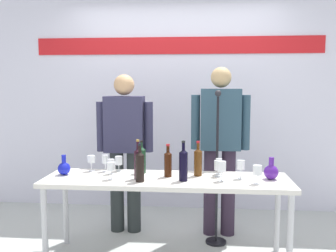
{
  "coord_description": "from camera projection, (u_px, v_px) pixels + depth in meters",
  "views": [
    {
      "loc": [
        0.28,
        -3.08,
        1.52
      ],
      "look_at": [
        0.0,
        0.15,
        1.16
      ],
      "focal_mm": 39.37,
      "sensor_mm": 36.0,
      "label": 1
    }
  ],
  "objects": [
    {
      "name": "back_wall",
      "position": [
        177.0,
        87.0,
        4.5
      ],
      "size": [
        4.89,
        0.11,
        3.0
      ],
      "color": "silver",
      "rests_on": "ground"
    },
    {
      "name": "display_table",
      "position": [
        166.0,
        185.0,
        3.17
      ],
      "size": [
        2.11,
        0.58,
        0.73
      ],
      "color": "silver",
      "rests_on": "ground"
    },
    {
      "name": "decanter_blue_left",
      "position": [
        64.0,
        168.0,
        3.26
      ],
      "size": [
        0.11,
        0.11,
        0.18
      ],
      "color": "#151DB8",
      "rests_on": "display_table"
    },
    {
      "name": "decanter_blue_right",
      "position": [
        271.0,
        171.0,
        3.11
      ],
      "size": [
        0.12,
        0.12,
        0.19
      ],
      "color": "#4E1D91",
      "rests_on": "display_table"
    },
    {
      "name": "presenter_left",
      "position": [
        125.0,
        143.0,
        3.77
      ],
      "size": [
        0.58,
        0.22,
        1.63
      ],
      "color": "#272E2E",
      "rests_on": "ground"
    },
    {
      "name": "presenter_right",
      "position": [
        220.0,
        141.0,
        3.68
      ],
      "size": [
        0.58,
        0.22,
        1.7
      ],
      "color": "#322437",
      "rests_on": "ground"
    },
    {
      "name": "wine_bottle_0",
      "position": [
        140.0,
        166.0,
        3.03
      ],
      "size": [
        0.07,
        0.07,
        0.32
      ],
      "color": "black",
      "rests_on": "display_table"
    },
    {
      "name": "wine_bottle_1",
      "position": [
        198.0,
        161.0,
        3.23
      ],
      "size": [
        0.07,
        0.07,
        0.31
      ],
      "color": "#512D0E",
      "rests_on": "display_table"
    },
    {
      "name": "wine_bottle_2",
      "position": [
        142.0,
        159.0,
        3.33
      ],
      "size": [
        0.07,
        0.07,
        0.3
      ],
      "color": "#173B22",
      "rests_on": "display_table"
    },
    {
      "name": "wine_bottle_3",
      "position": [
        183.0,
        164.0,
        3.05
      ],
      "size": [
        0.07,
        0.07,
        0.34
      ],
      "color": "black",
      "rests_on": "display_table"
    },
    {
      "name": "wine_bottle_4",
      "position": [
        168.0,
        163.0,
        3.2
      ],
      "size": [
        0.07,
        0.07,
        0.29
      ],
      "color": "#331405",
      "rests_on": "display_table"
    },
    {
      "name": "wine_bottle_5",
      "position": [
        138.0,
        163.0,
        3.12
      ],
      "size": [
        0.06,
        0.06,
        0.34
      ],
      "color": "black",
      "rests_on": "display_table"
    },
    {
      "name": "wine_glass_left_0",
      "position": [
        91.0,
        159.0,
        3.4
      ],
      "size": [
        0.07,
        0.07,
        0.15
      ],
      "color": "white",
      "rests_on": "display_table"
    },
    {
      "name": "wine_glass_left_1",
      "position": [
        111.0,
        164.0,
        3.29
      ],
      "size": [
        0.06,
        0.06,
        0.14
      ],
      "color": "white",
      "rests_on": "display_table"
    },
    {
      "name": "wine_glass_left_2",
      "position": [
        105.0,
        159.0,
        3.38
      ],
      "size": [
        0.06,
        0.06,
        0.16
      ],
      "color": "white",
      "rests_on": "display_table"
    },
    {
      "name": "wine_glass_left_3",
      "position": [
        119.0,
        161.0,
        3.4
      ],
      "size": [
        0.07,
        0.07,
        0.14
      ],
      "color": "white",
      "rests_on": "display_table"
    },
    {
      "name": "wine_glass_left_4",
      "position": [
        111.0,
        167.0,
        3.1
      ],
      "size": [
        0.07,
        0.07,
        0.15
      ],
      "color": "white",
      "rests_on": "display_table"
    },
    {
      "name": "wine_glass_right_0",
      "position": [
        241.0,
        165.0,
        3.12
      ],
      "size": [
        0.07,
        0.07,
        0.16
      ],
      "color": "white",
      "rests_on": "display_table"
    },
    {
      "name": "wine_glass_right_1",
      "position": [
        257.0,
        171.0,
        2.95
      ],
      "size": [
        0.07,
        0.07,
        0.15
      ],
      "color": "white",
      "rests_on": "display_table"
    },
    {
      "name": "wine_glass_right_2",
      "position": [
        219.0,
        164.0,
        3.28
      ],
      "size": [
        0.06,
        0.06,
        0.14
      ],
      "color": "white",
      "rests_on": "display_table"
    },
    {
      "name": "wine_glass_right_3",
      "position": [
        218.0,
        166.0,
        3.2
      ],
      "size": [
        0.07,
        0.07,
        0.14
      ],
      "color": "white",
      "rests_on": "display_table"
    },
    {
      "name": "wine_glass_right_4",
      "position": [
        222.0,
        167.0,
        3.04
      ],
      "size": [
        0.07,
        0.07,
        0.17
      ],
      "color": "white",
      "rests_on": "display_table"
    },
    {
      "name": "microphone_stand",
      "position": [
        217.0,
        193.0,
        3.52
      ],
      "size": [
        0.2,
        0.2,
        1.48
      ],
      "color": "black",
      "rests_on": "ground"
    }
  ]
}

